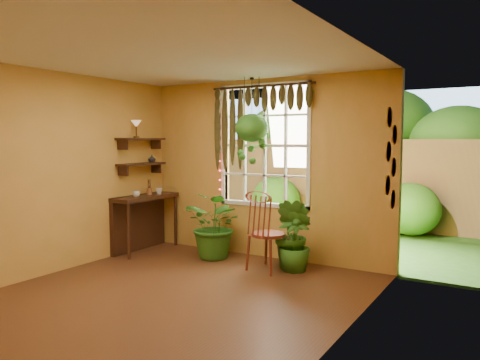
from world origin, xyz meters
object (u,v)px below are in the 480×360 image
object	(u,v)px
potted_plant_mid	(293,234)
hanging_basket	(252,131)
windsor_chair	(267,244)
potted_plant_left	(216,225)
counter_ledge	(141,216)

from	to	relation	value
potted_plant_mid	hanging_basket	xyz separation A→B (m)	(-0.78, 0.21, 1.43)
windsor_chair	potted_plant_left	bearing A→B (deg)	179.40
counter_ledge	windsor_chair	world-z (taller)	windsor_chair
windsor_chair	potted_plant_left	size ratio (longest dim) A/B	1.24
potted_plant_left	potted_plant_mid	xyz separation A→B (m)	(1.24, 0.05, -0.01)
potted_plant_left	hanging_basket	distance (m)	1.51
counter_ledge	potted_plant_left	distance (m)	1.37
counter_ledge	windsor_chair	bearing A→B (deg)	-0.37
counter_ledge	hanging_basket	bearing A→B (deg)	13.50
potted_plant_left	potted_plant_mid	distance (m)	1.24
counter_ledge	potted_plant_left	bearing A→B (deg)	7.39
windsor_chair	potted_plant_mid	xyz separation A→B (m)	(0.28, 0.24, 0.13)
counter_ledge	hanging_basket	distance (m)	2.32
windsor_chair	hanging_basket	size ratio (longest dim) A/B	0.98
counter_ledge	potted_plant_left	xyz separation A→B (m)	(1.36, 0.18, -0.04)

